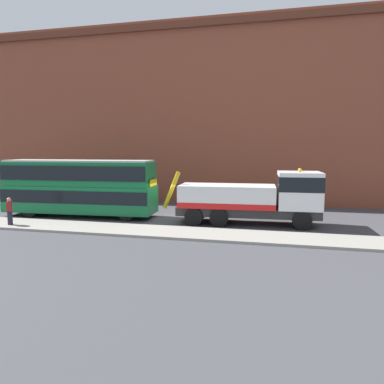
# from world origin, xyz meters

# --- Properties ---
(ground_plane) EXTENTS (120.00, 120.00, 0.00)m
(ground_plane) POSITION_xyz_m (0.00, 0.00, 0.00)
(ground_plane) COLOR #424247
(near_kerb) EXTENTS (60.00, 2.80, 0.15)m
(near_kerb) POSITION_xyz_m (0.00, -4.20, 0.07)
(near_kerb) COLOR gray
(near_kerb) RESTS_ON ground_plane
(building_facade) EXTENTS (60.00, 1.50, 16.00)m
(building_facade) POSITION_xyz_m (0.00, 8.17, 8.07)
(building_facade) COLOR brown
(building_facade) RESTS_ON ground_plane
(recovery_tow_truck) EXTENTS (10.20, 3.06, 3.67)m
(recovery_tow_truck) POSITION_xyz_m (5.96, -0.55, 1.76)
(recovery_tow_truck) COLOR #2D2D2D
(recovery_tow_truck) RESTS_ON ground_plane
(double_decker_bus) EXTENTS (11.13, 3.07, 4.06)m
(double_decker_bus) POSITION_xyz_m (-6.48, -0.57, 2.23)
(double_decker_bus) COLOR #146B38
(double_decker_bus) RESTS_ON ground_plane
(pedestrian_onlooker) EXTENTS (0.41, 0.47, 1.71)m
(pedestrian_onlooker) POSITION_xyz_m (-8.84, -4.81, 0.99)
(pedestrian_onlooker) COLOR #232333
(pedestrian_onlooker) RESTS_ON near_kerb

